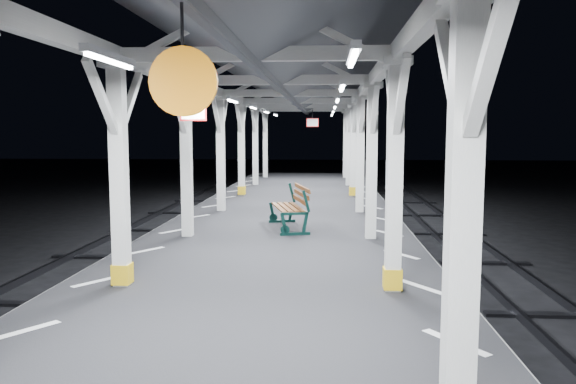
# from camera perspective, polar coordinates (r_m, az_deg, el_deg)

# --- Properties ---
(platform) EXTENTS (6.00, 50.00, 1.00)m
(platform) POSITION_cam_1_polar(r_m,az_deg,el_deg) (6.71, -5.56, -18.46)
(platform) COLOR black
(platform) RESTS_ON ground
(hazard_stripes_left) EXTENTS (1.00, 48.00, 0.01)m
(hazard_stripes_left) POSITION_cam_1_polar(r_m,az_deg,el_deg) (7.31, -25.41, -12.69)
(hazard_stripes_left) COLOR silver
(hazard_stripes_left) RESTS_ON platform
(hazard_stripes_right) EXTENTS (1.00, 48.00, 0.01)m
(hazard_stripes_right) POSITION_cam_1_polar(r_m,az_deg,el_deg) (6.59, 16.63, -14.42)
(hazard_stripes_right) COLOR silver
(hazard_stripes_right) RESTS_ON platform
(canopy) EXTENTS (5.40, 49.00, 4.65)m
(canopy) POSITION_cam_1_polar(r_m,az_deg,el_deg) (6.22, -6.00, 17.94)
(canopy) COLOR silver
(canopy) RESTS_ON platform
(bench_mid) EXTENTS (1.11, 1.99, 1.02)m
(bench_mid) POSITION_cam_1_polar(r_m,az_deg,el_deg) (13.29, 0.47, -1.41)
(bench_mid) COLOR #0D2D29
(bench_mid) RESTS_ON platform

